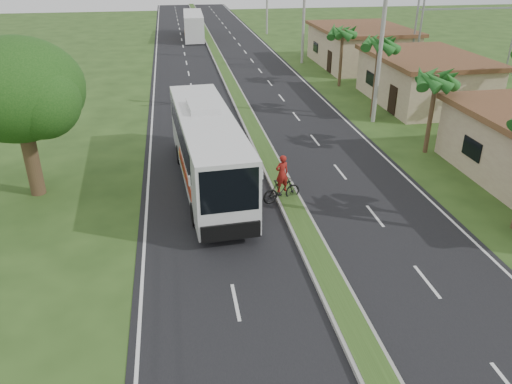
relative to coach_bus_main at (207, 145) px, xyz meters
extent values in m
plane|color=#294419|center=(3.62, -9.57, -2.18)|extent=(180.00, 180.00, 0.00)
cube|color=black|center=(3.62, 10.43, -2.17)|extent=(14.00, 160.00, 0.02)
cube|color=gray|center=(3.62, 10.43, -2.08)|extent=(1.20, 160.00, 0.17)
cube|color=#294419|center=(3.62, 10.43, -1.99)|extent=(0.95, 160.00, 0.02)
cube|color=silver|center=(-3.08, 10.43, -2.18)|extent=(0.12, 160.00, 0.01)
cube|color=silver|center=(10.32, 10.43, -2.18)|extent=(0.12, 160.00, 0.01)
cube|color=tan|center=(17.62, 12.43, -0.50)|extent=(7.00, 10.00, 3.35)
cube|color=#512D1C|center=(17.62, 12.43, 1.33)|extent=(7.60, 10.60, 0.32)
cube|color=tan|center=(17.62, 26.43, -0.43)|extent=(8.00, 11.00, 3.50)
cube|color=#512D1C|center=(17.62, 26.43, 1.48)|extent=(8.60, 11.60, 0.32)
cylinder|color=#473321|center=(13.02, 2.43, 0.12)|extent=(0.26, 0.26, 4.60)
cylinder|color=#473321|center=(12.42, 9.43, 0.52)|extent=(0.26, 0.26, 5.40)
cylinder|color=#473321|center=(12.92, 18.43, 0.22)|extent=(0.26, 0.26, 4.80)
cylinder|color=#473321|center=(-8.38, 0.43, -0.18)|extent=(0.70, 0.70, 4.00)
ellipsoid|color=#174011|center=(-8.38, 0.43, 3.02)|extent=(6.00, 6.00, 4.68)
sphere|color=#174011|center=(-7.18, -0.57, 2.72)|extent=(3.40, 3.40, 3.40)
cylinder|color=gray|center=(12.12, 8.43, 3.82)|extent=(0.28, 0.28, 12.00)
cylinder|color=gray|center=(12.12, 28.43, 3.32)|extent=(0.28, 0.28, 11.00)
cylinder|color=gray|center=(20.62, 19.93, 3.82)|extent=(0.18, 0.18, 12.00)
cylinder|color=gray|center=(20.62, 20.93, 3.82)|extent=(0.18, 0.18, 12.00)
cube|color=gray|center=(25.62, 20.43, 3.82)|extent=(10.00, 0.14, 0.14)
cube|color=silver|center=(0.00, -0.06, -0.11)|extent=(3.30, 12.39, 3.22)
cube|color=black|center=(-0.03, 0.55, 0.60)|extent=(3.20, 9.95, 1.29)
cube|color=black|center=(0.38, -6.11, 0.40)|extent=(2.30, 0.28, 1.80)
cube|color=#A3270D|center=(0.08, -1.28, -0.75)|extent=(2.92, 5.46, 0.56)
cube|color=yellow|center=(-0.02, 0.25, -1.01)|extent=(2.79, 3.22, 0.26)
cube|color=silver|center=(-0.07, 1.17, 1.64)|extent=(1.58, 2.53, 0.29)
cylinder|color=black|center=(-0.91, -4.00, -1.65)|extent=(0.39, 1.08, 1.06)
cylinder|color=black|center=(1.39, -3.86, -1.65)|extent=(0.39, 1.08, 1.06)
cylinder|color=black|center=(-1.35, 3.13, -1.65)|extent=(0.39, 1.08, 1.06)
cylinder|color=black|center=(0.95, 3.28, -1.65)|extent=(0.39, 1.08, 1.06)
cube|color=white|center=(1.82, 46.35, -0.49)|extent=(2.76, 11.14, 3.08)
cube|color=black|center=(1.84, 46.83, 0.43)|extent=(2.72, 8.26, 1.05)
cube|color=orange|center=(1.79, 45.39, -1.08)|extent=(2.62, 5.37, 0.34)
cylinder|color=black|center=(0.62, 41.81, -1.72)|extent=(0.32, 0.93, 0.92)
cylinder|color=black|center=(2.74, 41.75, -1.72)|extent=(0.32, 0.93, 0.92)
cylinder|color=black|center=(0.89, 50.48, -1.72)|extent=(0.32, 0.93, 0.92)
cylinder|color=black|center=(3.01, 50.41, -1.72)|extent=(0.32, 0.93, 0.92)
imported|color=black|center=(3.25, -2.45, -1.59)|extent=(2.04, 1.12, 1.18)
imported|color=maroon|center=(3.25, -2.45, -0.71)|extent=(0.77, 0.62, 1.83)
camera|label=1|loc=(-1.45, -23.13, 8.72)|focal=35.00mm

